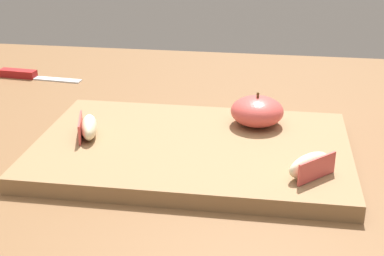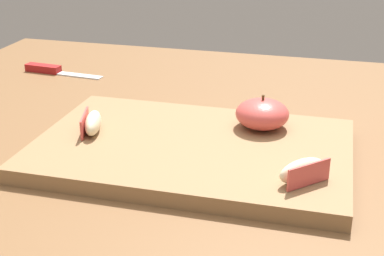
# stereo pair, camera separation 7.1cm
# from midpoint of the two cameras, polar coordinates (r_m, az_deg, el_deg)

# --- Properties ---
(dining_table) EXTENTS (1.11, 0.88, 0.75)m
(dining_table) POSITION_cam_midpoint_polar(r_m,az_deg,el_deg) (0.85, -1.03, -7.60)
(dining_table) COLOR brown
(dining_table) RESTS_ON ground_plane
(cutting_board) EXTENTS (0.40, 0.26, 0.02)m
(cutting_board) POSITION_cam_midpoint_polar(r_m,az_deg,el_deg) (0.72, -2.82, -2.28)
(cutting_board) COLOR olive
(cutting_board) RESTS_ON dining_table
(apple_half_skin_up) EXTENTS (0.07, 0.07, 0.05)m
(apple_half_skin_up) POSITION_cam_midpoint_polar(r_m,az_deg,el_deg) (0.76, 4.07, 1.68)
(apple_half_skin_up) COLOR #D14C47
(apple_half_skin_up) RESTS_ON cutting_board
(apple_wedge_right) EXTENTS (0.04, 0.06, 0.03)m
(apple_wedge_right) POSITION_cam_midpoint_polar(r_m,az_deg,el_deg) (0.75, -13.28, 0.03)
(apple_wedge_right) COLOR beige
(apple_wedge_right) RESTS_ON cutting_board
(apple_wedge_near_knife) EXTENTS (0.06, 0.06, 0.03)m
(apple_wedge_near_knife) POSITION_cam_midpoint_polar(r_m,az_deg,el_deg) (0.63, 8.90, -3.87)
(apple_wedge_near_knife) COLOR beige
(apple_wedge_near_knife) RESTS_ON cutting_board
(paring_knife) EXTENTS (0.16, 0.03, 0.01)m
(paring_knife) POSITION_cam_midpoint_polar(r_m,az_deg,el_deg) (1.09, -18.58, 5.18)
(paring_knife) COLOR silver
(paring_knife) RESTS_ON dining_table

